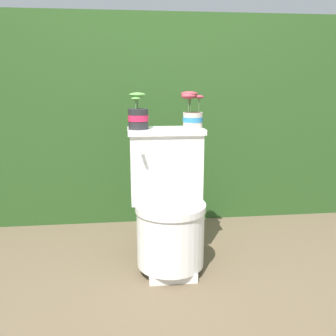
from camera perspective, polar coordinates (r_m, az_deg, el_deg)
ground_plane at (r=2.15m, az=1.09°, el=-15.56°), size 12.00×12.00×0.00m
hedge_backdrop at (r=3.11m, az=-1.96°, el=7.86°), size 3.08×0.86×1.49m
toilet at (r=2.10m, az=0.06°, el=-5.76°), size 0.43×0.52×0.77m
potted_plant_left at (r=2.10m, az=-4.58°, el=7.84°), size 0.11×0.11×0.20m
potted_plant_midleft at (r=2.14m, az=3.70°, el=8.29°), size 0.13×0.12×0.21m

